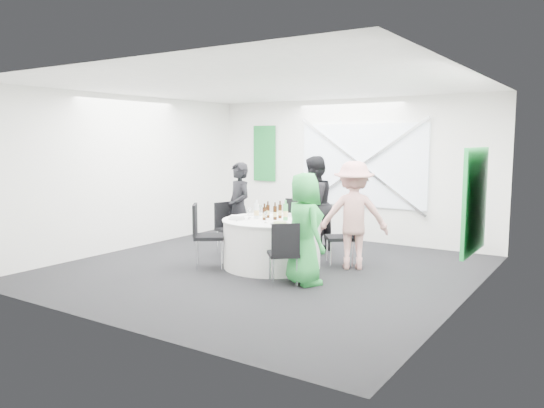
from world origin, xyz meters
The scene contains 49 objects.
floor centered at (0.00, 0.00, 0.00)m, with size 6.00×6.00×0.00m, color black.
ceiling centered at (0.00, 0.00, 2.80)m, with size 6.00×6.00×0.00m, color white.
wall_back centered at (0.00, 3.00, 1.40)m, with size 6.00×6.00×0.00m, color white.
wall_front centered at (0.00, -3.00, 1.40)m, with size 6.00×6.00×0.00m, color white.
wall_left centered at (-3.00, 0.00, 1.40)m, with size 6.00×6.00×0.00m, color white.
wall_right centered at (3.00, 0.00, 1.40)m, with size 6.00×6.00×0.00m, color white.
window_panel centered at (0.30, 2.96, 1.50)m, with size 2.60×0.03×1.60m, color silver.
window_brace_a centered at (0.30, 2.92, 1.50)m, with size 0.05×0.05×3.16m, color silver.
window_brace_b centered at (0.30, 2.92, 1.50)m, with size 0.05×0.05×3.16m, color silver.
green_banner centered at (-2.00, 2.95, 1.70)m, with size 0.55×0.04×1.20m, color #15692F.
green_sign centered at (2.94, 0.60, 1.20)m, with size 0.05×1.20×1.40m, color green.
banquet_table centered at (0.00, 0.20, 0.38)m, with size 1.56×1.56×0.76m.
chair_back centered at (-0.20, 1.22, 0.57)m, with size 0.51×0.52×0.96m.
chair_back_left centered at (-1.18, 0.59, 0.53)m, with size 0.53×0.52×0.91m.
chair_back_right centered at (0.93, 0.90, 0.54)m, with size 0.59×0.59×0.93m.
chair_front_right centered at (0.76, -0.65, 0.52)m, with size 0.57×0.57×0.89m.
chair_front_left centered at (-0.86, -0.44, 0.59)m, with size 0.64×0.64×1.01m.
person_man_back_left centered at (-1.01, 0.69, 0.80)m, with size 0.59×0.39×1.61m, color black.
person_man_back centered at (0.03, 1.49, 0.86)m, with size 0.83×0.46×1.72m, color black.
person_woman_pink centered at (1.11, 0.80, 0.84)m, with size 1.08×0.50×1.67m, color tan.
person_woman_green centered at (0.92, -0.39, 0.78)m, with size 0.76×0.49×1.55m, color green.
plate_back centered at (0.02, 0.69, 0.77)m, with size 0.29×0.29×0.01m.
plate_back_left centered at (-0.48, 0.43, 0.77)m, with size 0.27×0.27×0.01m.
plate_back_right centered at (0.46, 0.45, 0.78)m, with size 0.28×0.28×0.04m.
plate_front_right centered at (0.38, -0.17, 0.78)m, with size 0.29×0.29×0.04m.
plate_front_left centered at (-0.46, -0.11, 0.77)m, with size 0.26×0.26×0.01m.
napkin centered at (-0.42, -0.16, 0.80)m, with size 0.19×0.13×0.05m, color silver.
beer_bottle_a centered at (-0.14, 0.29, 0.86)m, with size 0.06×0.06×0.27m.
beer_bottle_b centered at (0.04, 0.37, 0.87)m, with size 0.06×0.06×0.28m.
beer_bottle_c centered at (0.07, 0.18, 0.87)m, with size 0.06×0.06×0.27m.
beer_bottle_d centered at (-0.05, 0.06, 0.86)m, with size 0.06×0.06×0.26m.
green_water_bottle centered at (0.24, 0.22, 0.88)m, with size 0.08×0.08×0.31m.
clear_water_bottle centered at (-0.24, 0.12, 0.88)m, with size 0.08×0.08×0.30m.
wine_glass_a centered at (0.13, -0.17, 0.88)m, with size 0.07×0.07×0.17m.
wine_glass_b centered at (-0.31, 0.01, 0.88)m, with size 0.07×0.07×0.17m.
wine_glass_c centered at (-0.36, 0.39, 0.88)m, with size 0.07×0.07×0.17m.
wine_glass_d centered at (-0.37, 0.12, 0.88)m, with size 0.07×0.07×0.17m.
wine_glass_e centered at (0.26, 0.54, 0.88)m, with size 0.07×0.07×0.17m.
wine_glass_f centered at (0.35, 0.27, 0.88)m, with size 0.07×0.07×0.17m.
fork_a centered at (0.17, 0.75, 0.76)m, with size 0.01×0.15×0.01m, color silver.
knife_a centered at (-0.16, 0.75, 0.76)m, with size 0.01×0.15×0.01m, color silver.
fork_b centered at (-0.36, 0.65, 0.76)m, with size 0.01×0.15×0.01m, color silver.
knife_b centered at (-0.56, 0.32, 0.76)m, with size 0.01×0.15×0.01m, color silver.
fork_c centered at (0.57, 0.27, 0.76)m, with size 0.01×0.15×0.01m, color silver.
knife_c centered at (0.35, 0.66, 0.76)m, with size 0.01×0.15×0.01m, color silver.
fork_d centered at (0.35, -0.25, 0.76)m, with size 0.01×0.15×0.01m, color silver.
knife_d centered at (0.51, -0.06, 0.76)m, with size 0.01×0.15×0.01m, color silver.
fork_e centered at (-0.55, 0.02, 0.76)m, with size 0.01×0.15×0.01m, color silver.
knife_e centered at (-0.34, -0.27, 0.76)m, with size 0.01×0.15×0.01m, color silver.
Camera 1 is at (4.50, -6.67, 2.00)m, focal length 35.00 mm.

